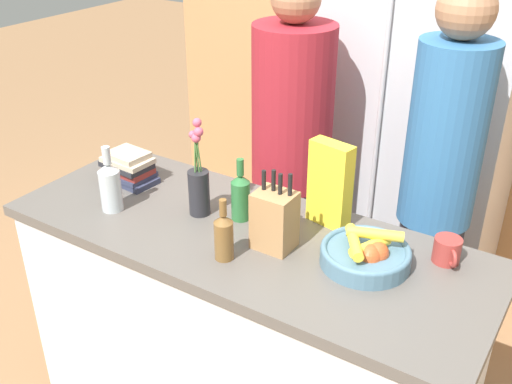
% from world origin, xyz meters
% --- Properties ---
extents(kitchen_island, '(1.70, 0.65, 0.93)m').
position_xyz_m(kitchen_island, '(0.00, 0.00, 0.47)').
color(kitchen_island, silver).
rests_on(kitchen_island, ground_plane).
extents(back_wall_wood, '(2.90, 0.12, 2.60)m').
position_xyz_m(back_wall_wood, '(0.00, 1.57, 1.30)').
color(back_wall_wood, '#AD7A4C').
rests_on(back_wall_wood, ground_plane).
extents(refrigerator, '(0.88, 0.63, 1.96)m').
position_xyz_m(refrigerator, '(0.17, 1.21, 0.98)').
color(refrigerator, '#B7B7BC').
rests_on(refrigerator, ground_plane).
extents(fruit_bowl, '(0.28, 0.28, 0.11)m').
position_xyz_m(fruit_bowl, '(0.43, 0.05, 0.97)').
color(fruit_bowl, slate).
rests_on(fruit_bowl, kitchen_island).
extents(knife_block, '(0.13, 0.11, 0.27)m').
position_xyz_m(knife_block, '(0.13, -0.02, 1.03)').
color(knife_block, '#A87A4C').
rests_on(knife_block, kitchen_island).
extents(flower_vase, '(0.08, 0.08, 0.36)m').
position_xyz_m(flower_vase, '(-0.20, 0.03, 1.04)').
color(flower_vase, '#232328').
rests_on(flower_vase, kitchen_island).
extents(cereal_box, '(0.16, 0.09, 0.30)m').
position_xyz_m(cereal_box, '(0.21, 0.21, 1.08)').
color(cereal_box, yellow).
rests_on(cereal_box, kitchen_island).
extents(coffee_mug, '(0.09, 0.11, 0.08)m').
position_xyz_m(coffee_mug, '(0.63, 0.20, 0.97)').
color(coffee_mug, '#99332D').
rests_on(coffee_mug, kitchen_island).
extents(book_stack, '(0.22, 0.15, 0.13)m').
position_xyz_m(book_stack, '(-0.59, 0.08, 0.99)').
color(book_stack, '#2D334C').
rests_on(book_stack, kitchen_island).
extents(bottle_oil, '(0.08, 0.08, 0.25)m').
position_xyz_m(bottle_oil, '(-0.49, -0.12, 1.03)').
color(bottle_oil, '#B2BCC1').
rests_on(bottle_oil, kitchen_island).
extents(bottle_vinegar, '(0.06, 0.06, 0.21)m').
position_xyz_m(bottle_vinegar, '(0.03, -0.16, 1.01)').
color(bottle_vinegar, brown).
rests_on(bottle_vinegar, kitchen_island).
extents(bottle_wine, '(0.07, 0.07, 0.23)m').
position_xyz_m(bottle_wine, '(-0.06, 0.07, 1.02)').
color(bottle_wine, '#286633').
rests_on(bottle_wine, kitchen_island).
extents(person_at_sink, '(0.34, 0.34, 1.69)m').
position_xyz_m(person_at_sink, '(-0.17, 0.63, 0.95)').
color(person_at_sink, '#383842').
rests_on(person_at_sink, ground_plane).
extents(person_in_blue, '(0.28, 0.28, 1.72)m').
position_xyz_m(person_in_blue, '(0.47, 0.62, 0.99)').
color(person_in_blue, '#383842').
rests_on(person_in_blue, ground_plane).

